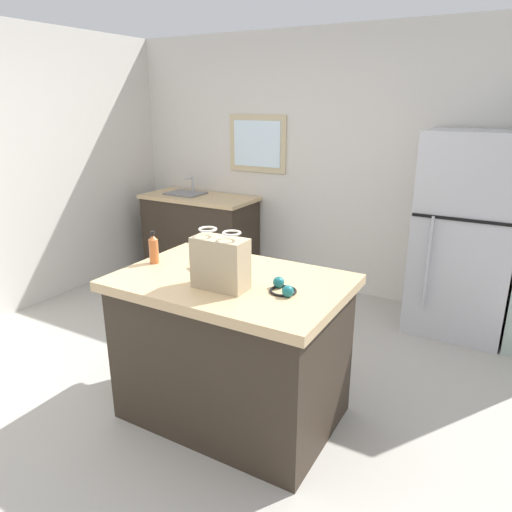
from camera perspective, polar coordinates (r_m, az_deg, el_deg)
ground at (r=3.25m, az=-7.74°, el=-18.10°), size 6.03×6.03×0.00m
back_wall at (r=4.89m, az=9.74°, el=10.74°), size 4.86×0.13×2.60m
kitchen_island at (r=2.96m, az=-2.93°, el=-11.03°), size 1.35×0.90×0.93m
refrigerator at (r=4.30m, az=23.95°, el=2.29°), size 0.77×0.69×1.70m
sink_counter at (r=5.43m, az=-6.80°, el=2.64°), size 1.28×0.61×1.10m
shopping_bag at (r=2.58m, az=-4.34°, el=-0.84°), size 0.31×0.15×0.33m
small_box at (r=2.92m, az=-5.28°, el=-0.57°), size 0.20×0.18×0.10m
bottle at (r=3.06m, az=-12.27°, el=0.84°), size 0.06×0.06×0.21m
ear_defenders at (r=2.56m, az=3.29°, el=-3.91°), size 0.21×0.21×0.06m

